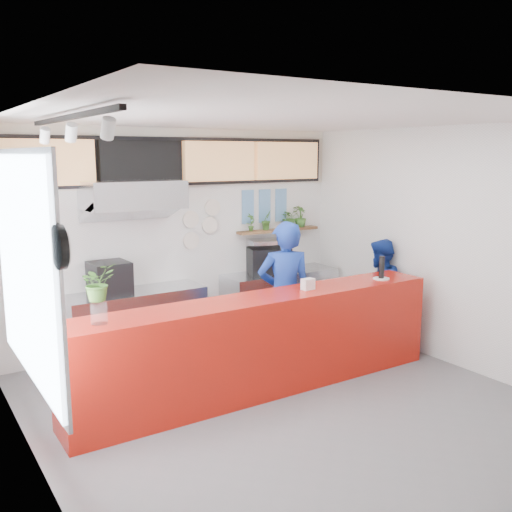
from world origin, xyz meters
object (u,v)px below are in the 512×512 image
service_counter (263,344)px  pepper_mill (382,267)px  panini_oven (109,278)px  staff_center (285,295)px  staff_right (379,292)px  espresso_machine (269,260)px

service_counter → pepper_mill: (1.74, -0.07, 0.70)m
panini_oven → pepper_mill: 3.43m
staff_center → pepper_mill: staff_center is taller
staff_right → pepper_mill: bearing=12.7°
staff_center → espresso_machine: bearing=-92.7°
service_counter → staff_right: staff_right is taller
panini_oven → pepper_mill: pepper_mill is taller
espresso_machine → staff_center: bearing=-97.9°
staff_center → staff_right: bearing=-155.4°
espresso_machine → staff_right: bearing=-33.6°
service_counter → panini_oven: panini_oven is taller
service_counter → espresso_machine: size_ratio=7.56×
espresso_machine → pepper_mill: pepper_mill is taller
staff_right → service_counter: bearing=-20.7°
staff_center → staff_right: staff_center is taller
service_counter → panini_oven: 2.20m
panini_oven → staff_right: (3.43, -1.29, -0.37)m
staff_center → staff_right: size_ratio=1.25×
service_counter → pepper_mill: size_ratio=16.24×
service_counter → staff_center: 0.89m
panini_oven → espresso_machine: size_ratio=0.78×
staff_right → staff_center: bearing=-32.3°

